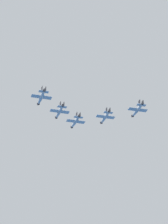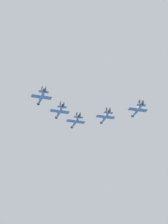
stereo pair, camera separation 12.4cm
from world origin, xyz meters
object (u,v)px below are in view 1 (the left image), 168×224
(jet_left_wingman, at_px, (59,112))
(jet_right_wingman, at_px, (105,117))
(jet_left_outer, at_px, (41,97))
(jet_lead, at_px, (75,122))
(jet_right_outer, at_px, (137,110))

(jet_left_wingman, height_order, jet_right_wingman, jet_right_wingman)
(jet_left_outer, bearing_deg, jet_lead, -40.78)
(jet_left_outer, bearing_deg, jet_left_wingman, -40.78)
(jet_left_outer, xyz_separation_m, jet_right_outer, (-34.86, -39.03, 0.14))
(jet_lead, xyz_separation_m, jet_right_outer, (-40.39, 0.99, -3.99))
(jet_left_wingman, height_order, jet_left_outer, jet_left_wingman)
(jet_left_outer, bearing_deg, jet_right_outer, -90.42)
(jet_left_wingman, bearing_deg, jet_right_wingman, -90.33)
(jet_right_wingman, xyz_separation_m, jet_left_outer, (14.66, 39.53, -1.47))
(jet_left_wingman, xyz_separation_m, jet_left_outer, (-2.77, 20.01, -1.21))
(jet_lead, bearing_deg, jet_right_wingman, -140.76)
(jet_lead, height_order, jet_right_outer, jet_lead)
(jet_right_wingman, distance_m, jet_right_outer, 20.24)
(jet_left_wingman, relative_size, jet_right_wingman, 1.03)
(jet_right_wingman, relative_size, jet_right_outer, 1.00)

